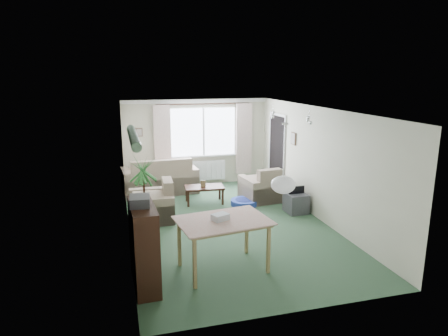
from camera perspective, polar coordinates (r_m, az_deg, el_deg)
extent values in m
plane|color=#2E4D34|center=(8.41, 0.54, -8.10)|extent=(6.50, 6.50, 0.00)
cube|color=white|center=(11.12, -2.96, 5.19)|extent=(1.80, 0.03, 1.30)
cube|color=black|center=(10.96, -2.92, 9.12)|extent=(2.60, 0.03, 0.03)
cube|color=beige|center=(10.88, -8.78, 3.64)|extent=(0.45, 0.08, 2.00)
cube|color=beige|center=(11.36, 2.85, 4.19)|extent=(0.45, 0.08, 2.00)
cube|color=white|center=(11.30, -2.85, -0.37)|extent=(1.20, 0.10, 0.55)
cube|color=black|center=(10.77, 7.58, 2.12)|extent=(0.03, 0.95, 2.00)
sphere|color=white|center=(5.95, 8.45, -2.38)|extent=(0.36, 0.36, 0.36)
cylinder|color=#196626|center=(5.30, -12.83, 4.37)|extent=(1.60, 1.60, 0.12)
sphere|color=silver|center=(9.14, 6.96, 7.88)|extent=(0.20, 0.20, 0.20)
sphere|color=silver|center=(8.18, 12.09, 7.05)|extent=(0.20, 0.20, 0.20)
cube|color=brown|center=(10.89, -12.30, 4.99)|extent=(0.28, 0.03, 0.22)
cube|color=brown|center=(9.77, 9.90, 4.16)|extent=(0.03, 0.24, 0.30)
cube|color=beige|center=(10.66, -9.19, -0.94)|extent=(1.97, 1.14, 0.95)
cube|color=#BBA18E|center=(9.94, 5.52, -2.16)|extent=(1.06, 1.01, 0.86)
cube|color=beige|center=(8.71, -10.37, -4.53)|extent=(0.96, 1.01, 0.87)
cube|color=black|center=(9.72, -2.82, -3.82)|extent=(0.97, 0.59, 0.42)
cube|color=brown|center=(9.59, -3.00, -2.27)|extent=(0.12, 0.05, 0.16)
cube|color=black|center=(6.05, -11.38, -10.82)|extent=(0.39, 1.04, 1.25)
cube|color=#37373C|center=(5.77, -11.96, -4.65)|extent=(0.31, 0.37, 0.14)
cylinder|color=#1B5024|center=(8.42, -11.34, -3.24)|extent=(0.80, 0.80, 1.42)
cube|color=#A17D57|center=(6.47, -0.14, -10.99)|extent=(1.42, 1.05, 0.82)
cube|color=silver|center=(6.28, -0.54, -7.10)|extent=(0.30, 0.27, 0.12)
cube|color=#3F3F45|center=(9.21, 10.24, -4.93)|extent=(0.46, 0.50, 0.44)
cylinder|color=navy|center=(9.62, 2.90, -4.91)|extent=(0.74, 0.74, 0.13)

